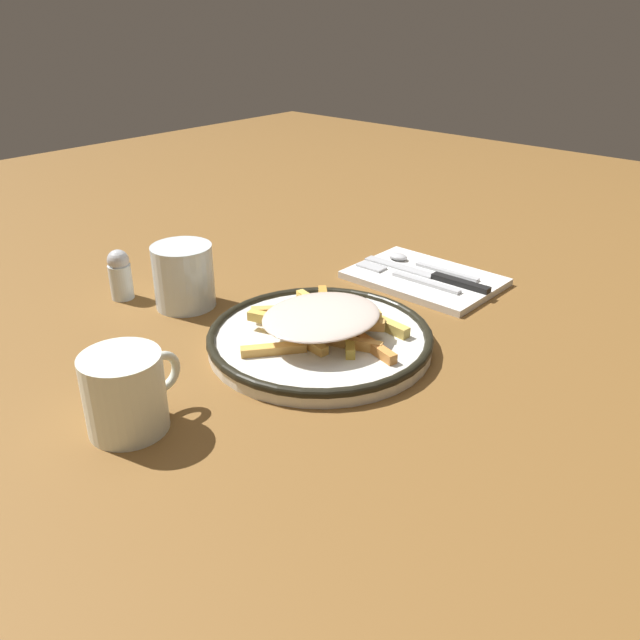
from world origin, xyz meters
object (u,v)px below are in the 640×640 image
water_glass (184,276)px  coffee_mug (126,392)px  spoon (416,262)px  fries_heap (324,319)px  salt_shaker (120,274)px  napkin (424,278)px  fork (407,277)px  plate (320,338)px  knife (436,276)px

water_glass → coffee_mug: 0.29m
spoon → coffee_mug: size_ratio=1.46×
fries_heap → salt_shaker: 0.32m
napkin → spoon: bearing=52.3°
fork → salt_shaker: 0.41m
spoon → coffee_mug: 0.53m
spoon → water_glass: 0.36m
fork → fries_heap: bearing=-170.8°
coffee_mug → plate: bearing=-6.6°
plate → napkin: bearing=4.5°
water_glass → salt_shaker: 0.10m
plate → water_glass: water_glass is taller
coffee_mug → knife: bearing=-3.1°
salt_shaker → napkin: bearing=-40.4°
spoon → salt_shaker: 0.44m
fries_heap → knife: bearing=1.2°
fries_heap → salt_shaker: salt_shaker is taller
spoon → salt_shaker: bearing=145.3°
plate → knife: 0.26m
napkin → fork: (-0.03, 0.01, 0.01)m
plate → knife: size_ratio=1.30×
knife → fries_heap: bearing=-178.8°
knife → coffee_mug: size_ratio=2.01×
knife → water_glass: bearing=143.2°
knife → water_glass: size_ratio=2.44×
plate → salt_shaker: 0.31m
fries_heap → fork: size_ratio=1.14×
salt_shaker → fork: bearing=-41.7°
water_glass → knife: bearing=-36.8°
fries_heap → water_glass: (-0.04, 0.22, 0.01)m
fries_heap → knife: (0.25, 0.01, -0.02)m
plate → fries_heap: size_ratio=1.36×
salt_shaker → coffee_mug: bearing=-121.8°
coffee_mug → spoon: bearing=2.9°
napkin → coffee_mug: (-0.50, 0.01, 0.04)m
water_glass → salt_shaker: bearing=117.1°
plate → coffee_mug: bearing=173.4°
fries_heap → napkin: 0.26m
napkin → water_glass: (-0.29, 0.20, 0.04)m
fork → spoon: 0.06m
napkin → knife: bearing=-88.9°
plate → napkin: (0.26, 0.02, -0.01)m
fork → coffee_mug: bearing=-179.5°
fries_heap → coffee_mug: bearing=172.6°
fork → napkin: bearing=-23.4°
plate → fork: size_ratio=1.55×
salt_shaker → water_glass: bearing=-62.9°
spoon → water_glass: water_glass is taller
plate → water_glass: 0.22m
plate → coffee_mug: coffee_mug is taller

